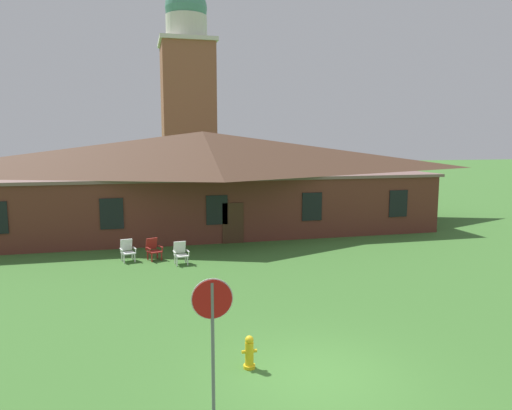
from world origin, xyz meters
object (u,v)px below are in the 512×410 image
Objects in this scene: lawn_chair_near_door at (153,249)px; fire_hydrant at (249,353)px; lawn_chair_left_end at (180,252)px; lawn_chair_by_porch at (127,250)px; stop_sign at (212,318)px.

fire_hydrant is (1.84, -10.89, -0.12)m from lawn_chair_near_door.
lawn_chair_by_porch is at bearing 154.76° from lawn_chair_left_end.
lawn_chair_near_door reaches higher than fire_hydrant.
lawn_chair_by_porch is 2.46m from lawn_chair_left_end.
lawn_chair_by_porch is 1.11m from lawn_chair_near_door.
lawn_chair_left_end is at bearing -25.24° from lawn_chair_by_porch.
lawn_chair_near_door is at bearing 93.46° from stop_sign.
lawn_chair_by_porch and lawn_chair_near_door have the same top height.
fire_hydrant is (2.96, -10.93, -0.12)m from lawn_chair_by_porch.
lawn_chair_by_porch is at bearing 98.48° from stop_sign.
lawn_chair_by_porch is 1.00× the size of lawn_chair_near_door.
lawn_chair_left_end is (2.22, -1.05, 0.00)m from lawn_chair_by_porch.
lawn_chair_near_door is (-0.75, 12.48, -1.43)m from stop_sign.
stop_sign is 2.47m from fire_hydrant.
lawn_chair_by_porch is (-1.87, 12.52, -1.43)m from stop_sign.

